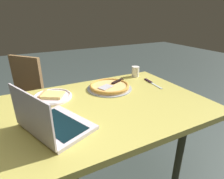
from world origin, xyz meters
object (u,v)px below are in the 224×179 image
at_px(dining_table, 108,112).
at_px(table_knife, 151,83).
at_px(pizza_tray, 110,86).
at_px(drink_cup, 135,71).
at_px(laptop, 51,122).
at_px(chair_near, 23,99).
at_px(pizza_plate, 52,96).

distance_m(dining_table, table_knife, 0.52).
xyz_separation_m(pizza_tray, table_knife, (-0.36, 0.05, -0.01)).
distance_m(dining_table, drink_cup, 0.60).
height_order(dining_table, table_knife, table_knife).
distance_m(laptop, chair_near, 1.10).
height_order(drink_cup, chair_near, chair_near).
distance_m(pizza_plate, drink_cup, 0.78).
xyz_separation_m(dining_table, laptop, (0.38, 0.14, 0.11)).
bearing_deg(pizza_tray, chair_near, -48.57).
relative_size(pizza_plate, drink_cup, 2.79).
bearing_deg(table_knife, chair_near, -37.42).
bearing_deg(table_knife, laptop, 19.30).
height_order(pizza_plate, pizza_tray, same).
bearing_deg(table_knife, pizza_plate, -5.62).
height_order(table_knife, chair_near, chair_near).
bearing_deg(drink_cup, pizza_tray, 24.37).
xyz_separation_m(laptop, drink_cup, (-0.84, -0.51, 0.00)).
distance_m(pizza_plate, pizza_tray, 0.43).
xyz_separation_m(dining_table, pizza_tray, (-0.12, -0.21, 0.08)).
bearing_deg(laptop, pizza_tray, -144.79).
bearing_deg(dining_table, pizza_plate, -37.96).
bearing_deg(drink_cup, pizza_plate, 9.45).
bearing_deg(chair_near, dining_table, 118.58).
height_order(dining_table, pizza_tray, pizza_tray).
bearing_deg(table_knife, pizza_tray, -8.00).
relative_size(dining_table, pizza_tray, 3.70).
bearing_deg(dining_table, drink_cup, -141.50).
bearing_deg(pizza_plate, pizza_tray, 176.42).
xyz_separation_m(table_knife, drink_cup, (0.02, -0.21, 0.04)).
bearing_deg(chair_near, pizza_plate, 105.78).
height_order(pizza_tray, drink_cup, drink_cup).
relative_size(pizza_plate, chair_near, 0.28).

